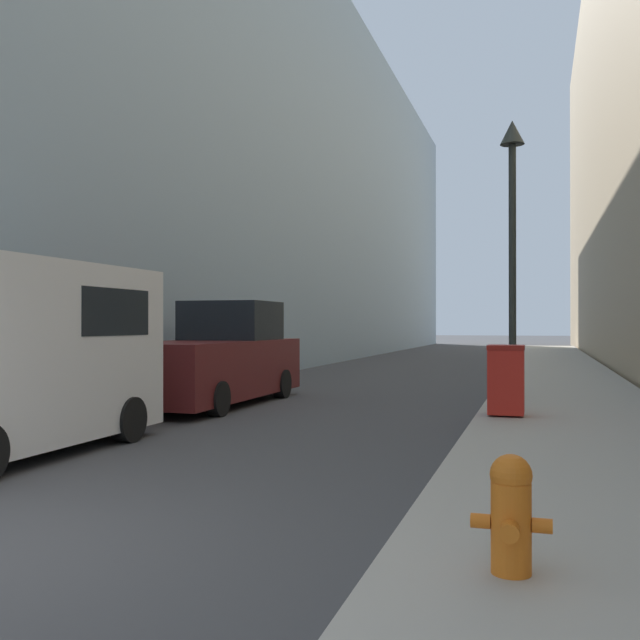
# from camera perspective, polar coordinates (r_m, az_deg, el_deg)

# --- Properties ---
(sidewalk_right) EXTENTS (3.27, 60.00, 0.15)m
(sidewalk_right) POSITION_cam_1_polar(r_m,az_deg,el_deg) (21.93, 18.77, -4.46)
(sidewalk_right) COLOR #ADA89E
(sidewalk_right) RESTS_ON ground
(building_left_glass) EXTENTS (12.00, 60.00, 16.63)m
(building_left_glass) POSITION_cam_1_polar(r_m,az_deg,el_deg) (33.77, -8.42, 11.05)
(building_left_glass) COLOR #849EB2
(building_left_glass) RESTS_ON ground
(fire_hydrant) EXTENTS (0.48, 0.37, 0.73)m
(fire_hydrant) POSITION_cam_1_polar(r_m,az_deg,el_deg) (4.63, 15.03, -14.54)
(fire_hydrant) COLOR orange
(fire_hydrant) RESTS_ON sidewalk_right
(trash_bin) EXTENTS (0.59, 0.64, 1.17)m
(trash_bin) POSITION_cam_1_polar(r_m,az_deg,el_deg) (12.24, 14.67, -4.62)
(trash_bin) COLOR red
(trash_bin) RESTS_ON sidewalk_right
(lamppost) EXTENTS (0.51, 0.51, 5.86)m
(lamppost) POSITION_cam_1_polar(r_m,az_deg,el_deg) (15.86, 15.14, 8.19)
(lamppost) COLOR #2D332D
(lamppost) RESTS_ON sidewalk_right
(white_van) EXTENTS (2.04, 4.49, 2.45)m
(white_van) POSITION_cam_1_polar(r_m,az_deg,el_deg) (9.87, -23.60, -2.17)
(white_van) COLOR white
(white_van) RESTS_ON ground
(pickup_truck) EXTENTS (2.06, 5.40, 2.15)m
(pickup_truck) POSITION_cam_1_polar(r_m,az_deg,el_deg) (14.99, -8.33, -3.21)
(pickup_truck) COLOR #561919
(pickup_truck) RESTS_ON ground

